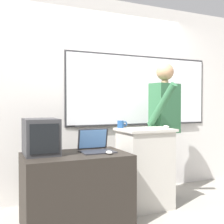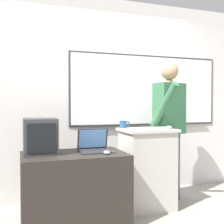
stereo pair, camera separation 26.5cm
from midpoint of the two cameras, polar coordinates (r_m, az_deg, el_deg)
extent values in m
cube|color=silver|center=(3.90, 0.65, 3.07)|extent=(6.40, 0.12, 2.68)
cube|color=#2D2D30|center=(4.08, 8.94, 4.38)|extent=(2.25, 0.02, 1.00)
cube|color=white|center=(4.07, 8.98, 4.38)|extent=(2.20, 0.02, 0.95)
cube|color=#2D2D30|center=(4.06, 9.05, -2.50)|extent=(1.98, 0.04, 0.02)
cube|color=#BCB7AD|center=(3.45, 9.36, -11.50)|extent=(0.56, 0.47, 0.92)
cube|color=#BCB7AD|center=(3.38, 9.39, -3.63)|extent=(0.61, 0.51, 0.03)
cube|color=#28231E|center=(2.99, -5.09, -15.35)|extent=(1.05, 0.65, 0.74)
cylinder|color=#474C60|center=(3.71, 12.37, -11.05)|extent=(0.13, 0.13, 0.86)
cylinder|color=#474C60|center=(3.86, 14.62, -10.57)|extent=(0.13, 0.13, 0.86)
cube|color=#2D603D|center=(3.70, 13.59, 0.71)|extent=(0.43, 0.31, 0.65)
cylinder|color=tan|center=(3.71, 13.62, 6.02)|extent=(0.09, 0.09, 0.04)
sphere|color=tan|center=(3.72, 13.63, 8.07)|extent=(0.23, 0.23, 0.23)
cylinder|color=#2D603D|center=(3.38, 12.77, 1.35)|extent=(0.19, 0.45, 0.54)
cylinder|color=#2D603D|center=(3.86, 15.81, 0.37)|extent=(0.08, 0.08, 0.61)
cube|color=#28282D|center=(2.96, -0.63, -8.06)|extent=(0.34, 0.25, 0.01)
cube|color=#28282D|center=(3.08, -1.49, -5.45)|extent=(0.34, 0.06, 0.23)
cube|color=#598CCC|center=(3.07, -1.45, -5.44)|extent=(0.30, 0.04, 0.20)
cube|color=beige|center=(3.33, 10.13, -3.28)|extent=(0.41, 0.14, 0.02)
ellipsoid|color=silver|center=(2.84, 1.60, -8.23)|extent=(0.06, 0.10, 0.03)
ellipsoid|color=silver|center=(3.45, 13.67, -3.02)|extent=(0.06, 0.10, 0.03)
cube|color=#333335|center=(2.92, -11.93, -4.78)|extent=(0.33, 0.40, 0.36)
cube|color=black|center=(2.72, -11.41, -5.24)|extent=(0.27, 0.01, 0.28)
cylinder|color=#234C84|center=(3.44, 4.44, -2.52)|extent=(0.08, 0.08, 0.09)
torus|color=#234C84|center=(3.46, 5.33, -2.42)|extent=(0.07, 0.02, 0.07)
camera|label=1|loc=(0.13, -87.55, 0.06)|focal=45.00mm
camera|label=2|loc=(0.13, 92.45, -0.06)|focal=45.00mm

